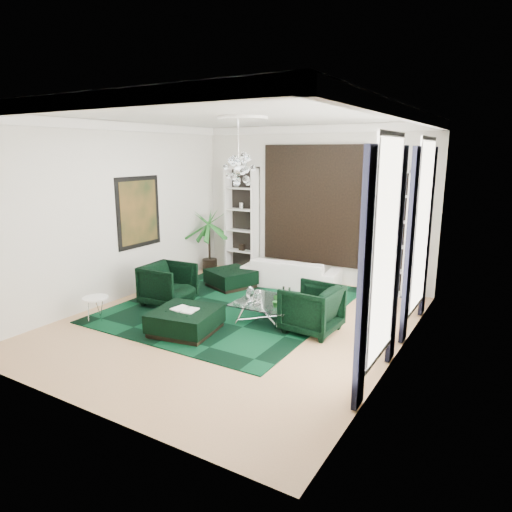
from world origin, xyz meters
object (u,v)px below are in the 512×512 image
Objects in this scene: armchair_right at (312,309)px; sofa at (291,273)px; coffee_table at (269,311)px; ottoman_front at (186,321)px; ottoman_side at (231,279)px; side_table at (96,309)px; armchair_left at (168,284)px; palm at (209,233)px.

sofa is at bearing -143.25° from armchair_right.
ottoman_front is at bearing -128.02° from coffee_table.
ottoman_side is 1.99× the size of side_table.
armchair_left is at bearing -105.17° from ottoman_side.
ottoman_side is at bearing 27.81° from sofa.
armchair_left is 1.58m from side_table.
armchair_right is 4.80m from palm.
armchair_left is 1.00× the size of ottoman_side.
armchair_left reaches higher than sofa.
sofa reaches higher than side_table.
palm is at bearing 94.36° from side_table.
armchair_left is at bearing -84.33° from armchair_right.
palm is (-0.31, 4.08, 0.84)m from side_table.
coffee_table is (0.67, -2.31, -0.14)m from sofa.
armchair_right is 0.99× the size of ottoman_side.
armchair_right is 1.98× the size of side_table.
armchair_left reaches higher than ottoman_front.
side_table is at bearing 156.77° from armchair_left.
ottoman_front reaches higher than ottoman_side.
sofa is 1.46m from ottoman_side.
coffee_table is 1.62m from ottoman_front.
side_table is (-0.98, -3.17, 0.02)m from ottoman_side.
armchair_left reaches higher than ottoman_side.
armchair_right reaches higher than coffee_table.
armchair_right is 3.19m from ottoman_side.
side_table is 4.17m from palm.
ottoman_front is 0.50× the size of palm.
armchair_right reaches higher than side_table.
palm reaches higher than ottoman_front.
ottoman_front is at bearing -72.62° from ottoman_side.
armchair_left is 3.24m from armchair_right.
sofa is 2.43× the size of armchair_right.
side_table is at bearing -167.34° from ottoman_front.
sofa reaches higher than ottoman_front.
palm is at bearing 145.02° from ottoman_side.
sofa is 2.59m from palm.
ottoman_front reaches higher than coffee_table.
coffee_table is at bearing 99.19° from sofa.
ottoman_side is at bearing -18.88° from armchair_left.
ottoman_front is 1.89m from side_table.
side_table is at bearing -63.65° from armchair_right.
ottoman_front is at bearing 77.85° from sofa.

